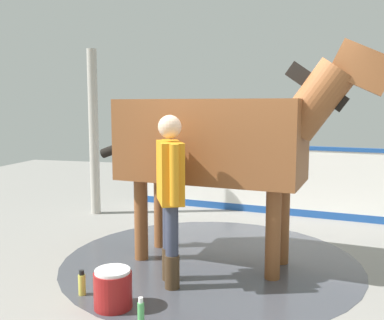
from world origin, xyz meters
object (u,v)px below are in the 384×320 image
(bottle_shampoo, at_px, (82,284))
(bottle_spray, at_px, (141,313))
(horse, at_px, (221,140))
(wash_bucket, at_px, (113,289))
(handler, at_px, (170,188))

(bottle_shampoo, bearing_deg, bottle_spray, -29.32)
(horse, xyz_separation_m, bottle_spray, (-0.34, -1.65, -1.32))
(wash_bucket, bearing_deg, horse, 62.74)
(bottle_spray, bearing_deg, horse, 78.25)
(wash_bucket, height_order, bottle_shampoo, wash_bucket)
(horse, distance_m, handler, 0.93)
(wash_bucket, relative_size, bottle_shampoo, 1.46)
(wash_bucket, relative_size, bottle_spray, 1.41)
(bottle_shampoo, relative_size, bottle_spray, 0.97)
(handler, xyz_separation_m, bottle_spray, (0.03, -0.91, -0.89))
(horse, bearing_deg, bottle_shampoo, -124.73)
(handler, relative_size, bottle_spray, 6.78)
(wash_bucket, bearing_deg, bottle_spray, -35.47)
(handler, height_order, bottle_spray, handler)
(handler, relative_size, bottle_shampoo, 7.02)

